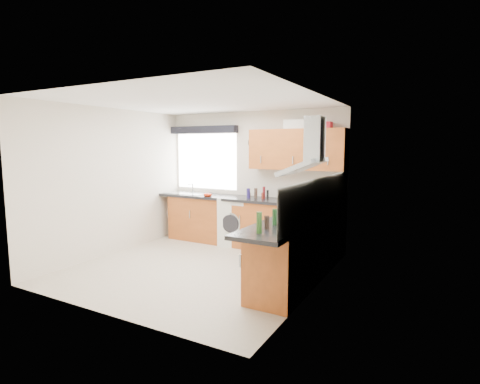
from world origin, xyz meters
The scene contains 36 objects.
ground_plane centered at (0.00, 0.00, 0.00)m, with size 3.60×3.60×0.00m, color beige.
ceiling centered at (0.00, 0.00, 2.50)m, with size 3.60×3.60×0.02m, color white.
wall_back centered at (0.00, 1.80, 1.25)m, with size 3.60×0.02×2.50m, color silver.
wall_front centered at (0.00, -1.80, 1.25)m, with size 3.60×0.02×2.50m, color silver.
wall_left centered at (-1.80, 0.00, 1.25)m, with size 0.02×3.60×2.50m, color silver.
wall_right centered at (1.80, 0.00, 1.25)m, with size 0.02×3.60×2.50m, color silver.
window centered at (-1.05, 1.79, 1.55)m, with size 1.40×0.02×1.10m, color white.
window_blind centered at (-1.05, 1.70, 2.18)m, with size 1.50×0.18×0.14m, color black.
splashback centered at (1.79, 0.30, 1.18)m, with size 0.01×3.00×0.54m, color white.
base_cab_back centered at (-0.10, 1.51, 0.43)m, with size 3.00×0.58×0.86m, color #97481B.
base_cab_corner centered at (1.50, 1.50, 0.43)m, with size 0.60×0.60×0.86m, color #97481B.
base_cab_right centered at (1.51, 0.15, 0.43)m, with size 0.58×2.10×0.86m, color #97481B.
worktop_back centered at (0.00, 1.50, 0.89)m, with size 3.60×0.62×0.05m, color black.
worktop_right centered at (1.50, 0.00, 0.89)m, with size 0.62×2.42×0.05m, color black.
sink centered at (-1.33, 1.50, 0.95)m, with size 0.84×0.46×0.10m, color #A8B2B9, non-canonical shape.
oven centered at (1.50, 0.30, 0.42)m, with size 0.56×0.58×0.85m, color black.
hob_plate centered at (1.50, 0.30, 0.92)m, with size 0.52×0.52×0.01m, color #A8B2B9.
extractor_hood centered at (1.60, 0.30, 1.77)m, with size 0.52×0.78×0.66m, color #A8B2B9, non-canonical shape.
upper_cabinets centered at (0.95, 1.62, 1.80)m, with size 1.70×0.35×0.70m, color #97481B.
washing_machine centered at (-0.15, 1.52, 0.45)m, with size 0.62×0.60×0.91m, color white.
wall_clock centered at (0.05, 1.78, 1.92)m, with size 0.27×0.27×0.04m, color black.
casserole centered at (0.89, 1.72, 2.23)m, with size 0.38×0.28×0.16m, color white.
storage_box centered at (1.42, 1.64, 2.20)m, with size 0.23×0.19×0.11m, color #AE1824.
utensil_pot centered at (1.15, 1.35, 0.98)m, with size 0.09×0.09×0.13m, color gray.
kitchen_roll centered at (1.35, 0.67, 1.04)m, with size 0.12×0.12×0.25m, color white.
tomato_cluster centered at (-0.70, 1.30, 0.94)m, with size 0.14×0.14×0.06m, color red, non-canonical shape.
jar_0 centered at (0.09, 1.46, 1.00)m, with size 0.07×0.07×0.18m, color navy.
jar_1 centered at (0.07, 1.52, 0.96)m, with size 0.06×0.06×0.09m, color brown.
jar_2 centered at (0.89, 1.41, 1.00)m, with size 0.04×0.04×0.18m, color navy.
jar_3 centered at (0.37, 1.53, 1.02)m, with size 0.05×0.05×0.22m, color maroon.
jar_4 centered at (0.46, 1.50, 0.99)m, with size 0.04×0.04×0.17m, color black.
jar_5 centered at (0.36, 1.50, 0.97)m, with size 0.05×0.05×0.11m, color maroon.
jar_6 centered at (0.21, 1.52, 1.00)m, with size 0.06×0.06×0.18m, color #3C2B21.
bottle_0 centered at (1.45, -0.70, 0.99)m, with size 0.06×0.06×0.15m, color black.
bottle_1 centered at (1.46, -0.92, 1.03)m, with size 0.06×0.06×0.24m, color #27531D.
bottle_2 centered at (1.44, -0.45, 1.01)m, with size 0.06×0.06×0.20m, color #143A17.
Camera 1 is at (3.21, -4.55, 1.86)m, focal length 28.00 mm.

